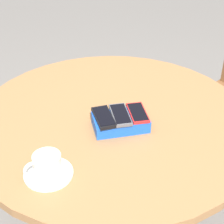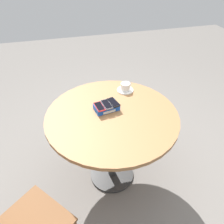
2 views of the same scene
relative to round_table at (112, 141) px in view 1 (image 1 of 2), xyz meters
The scene contains 7 objects.
round_table is the anchor object (origin of this frame).
phone_box 0.15m from the round_table, 111.28° to the left, with size 0.20×0.14×0.05m.
phone_red 0.19m from the round_table, 148.50° to the left, with size 0.07×0.13×0.01m.
phone_gray 0.18m from the round_table, 111.99° to the left, with size 0.08×0.14×0.01m.
phone_black 0.19m from the round_table, 68.32° to the left, with size 0.09×0.14×0.01m.
saucer 0.38m from the round_table, 56.04° to the left, with size 0.15×0.15×0.01m, color silver.
coffee_cup 0.39m from the round_table, 55.84° to the left, with size 0.11×0.08×0.06m.
Camera 1 is at (0.04, 1.12, 1.53)m, focal length 60.00 mm.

